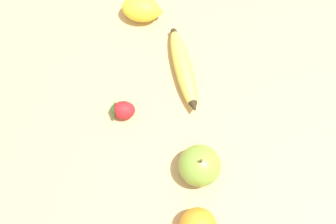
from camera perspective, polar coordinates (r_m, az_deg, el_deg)
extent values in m
plane|color=tan|center=(0.97, -0.35, 2.46)|extent=(3.00, 3.00, 0.00)
ellipsoid|color=#DBCC4C|center=(0.97, 1.91, 5.25)|extent=(0.13, 0.17, 0.03)
cone|color=#2D2314|center=(0.94, 3.19, 0.60)|extent=(0.03, 0.03, 0.03)
sphere|color=#2D2314|center=(1.01, 0.69, 9.79)|extent=(0.01, 0.01, 0.01)
ellipsoid|color=red|center=(0.94, -5.44, 0.22)|extent=(0.06, 0.05, 0.04)
cone|color=#337A33|center=(0.95, -6.79, 0.22)|extent=(0.02, 0.04, 0.04)
ellipsoid|color=olive|center=(0.89, 3.88, -6.54)|extent=(0.08, 0.08, 0.07)
cylinder|color=#4C3319|center=(0.85, 4.06, -5.97)|extent=(0.00, 0.00, 0.01)
ellipsoid|color=yellow|center=(1.03, -3.31, 12.43)|extent=(0.09, 0.07, 0.06)
sphere|color=yellow|center=(1.02, -1.11, 12.18)|extent=(0.02, 0.02, 0.02)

